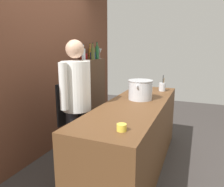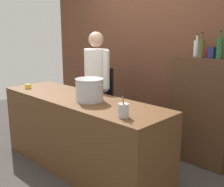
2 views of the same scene
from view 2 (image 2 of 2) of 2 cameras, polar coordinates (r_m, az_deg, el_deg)
ground_plane at (r=3.66m, az=-6.24°, el=-14.67°), size 8.00×8.00×0.00m
brick_back_panel at (r=4.27m, az=8.13°, el=10.28°), size 4.40×0.10×3.00m
prep_counter at (r=3.48m, az=-6.43°, el=-8.10°), size 2.35×0.70×0.90m
bar_cabinet at (r=3.72m, az=17.85°, el=-3.46°), size 0.76×0.32×1.36m
chef at (r=4.00m, az=-3.10°, el=2.47°), size 0.53×0.37×1.66m
stockpot_large at (r=3.16m, az=-4.59°, el=0.75°), size 0.38×0.32×0.26m
utensil_crock at (r=2.59m, az=2.34°, el=-3.43°), size 0.10×0.10×0.25m
butter_jar at (r=4.00m, az=-16.74°, el=1.42°), size 0.08×0.08×0.06m
wine_bottle_olive at (r=3.50m, az=17.71°, el=8.77°), size 0.07×0.07×0.30m
wine_bottle_clear at (r=3.67m, az=16.84°, el=8.89°), size 0.07×0.07×0.27m
wine_bottle_green at (r=3.43m, az=21.06°, el=8.64°), size 0.07×0.07×0.32m
spice_tin_navy at (r=3.51m, az=19.64°, el=7.85°), size 0.08×0.08×0.13m
spice_tin_red at (r=3.67m, az=18.39°, el=7.97°), size 0.09×0.09×0.10m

